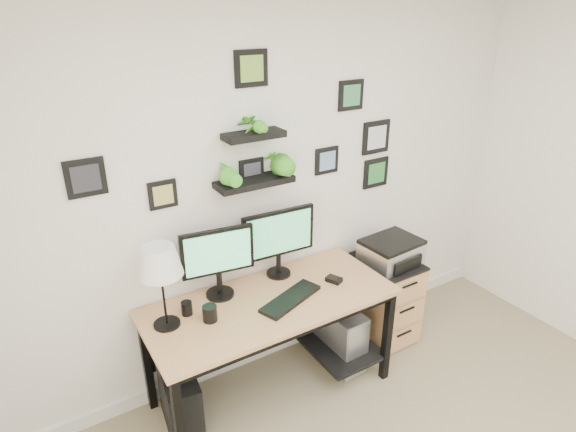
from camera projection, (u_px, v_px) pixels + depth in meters
room at (289, 340)px, 3.78m from camera, size 4.00×4.00×4.00m
desk at (273, 312)px, 3.14m from camera, size 1.60×0.70×0.75m
monitor_left at (218, 258)px, 2.98m from camera, size 0.46×0.20×0.47m
monitor_right at (279, 238)px, 3.21m from camera, size 0.52×0.18×0.48m
keyboard at (291, 299)px, 3.04m from camera, size 0.48×0.29×0.02m
mouse at (334, 280)px, 3.24m from camera, size 0.10×0.12×0.03m
table_lamp at (159, 263)px, 2.65m from camera, size 0.25×0.25×0.52m
mug at (210, 313)px, 2.83m from camera, size 0.09×0.09×0.10m
pen_cup at (187, 308)px, 2.89m from camera, size 0.07×0.07×0.09m
pc_tower_black at (180, 400)px, 2.98m from camera, size 0.25×0.46×0.44m
pc_tower_grey at (337, 335)px, 3.54m from camera, size 0.22×0.48×0.47m
file_cabinet at (382, 298)px, 3.80m from camera, size 0.43×0.53×0.67m
printer at (391, 252)px, 3.60m from camera, size 0.44×0.36×0.19m
wall_decor at (266, 150)px, 2.99m from camera, size 2.25×0.18×1.05m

